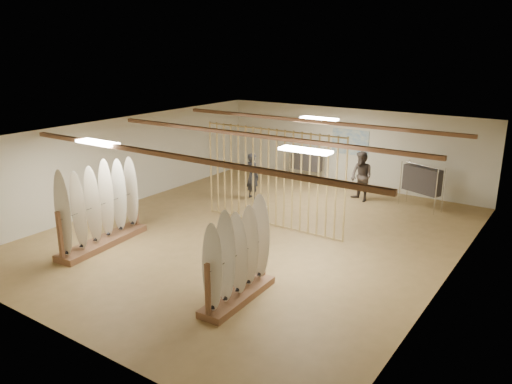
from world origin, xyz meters
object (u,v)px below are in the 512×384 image
Objects in this scene: clothing_rack_a at (307,160)px; shopper_b at (361,173)px; shopper_a at (252,173)px; rack_left at (101,218)px; clothing_rack_b at (422,180)px; rack_right at (238,269)px.

shopper_b is (2.56, -0.96, 0.06)m from clothing_rack_a.
clothing_rack_a is at bearing -81.85° from shopper_a.
clothing_rack_b is at bearing 46.32° from rack_left.
clothing_rack_a is at bearing 107.92° from rack_right.
clothing_rack_a is (-3.18, 8.60, 0.20)m from rack_right.
shopper_a is (-3.71, 5.86, 0.21)m from rack_right.
rack_right is (4.56, -0.33, -0.08)m from rack_left.
rack_right is at bearing -10.58° from rack_left.
shopper_b is at bearing -149.71° from clothing_rack_b.
rack_left reaches higher than shopper_a.
shopper_b is at bearing -130.80° from shopper_a.
shopper_b reaches higher than shopper_a.
clothing_rack_b is (4.42, -0.64, 0.05)m from clothing_rack_a.
shopper_b is at bearing 55.28° from rack_left.
rack_right is at bearing -78.34° from clothing_rack_b.
clothing_rack_a is 2.73m from shopper_b.
rack_left is at bearing -98.91° from clothing_rack_a.
shopper_a reaches higher than clothing_rack_b.
clothing_rack_b is 0.81× the size of shopper_a.
rack_left is at bearing 100.48° from shopper_a.
rack_right is 1.12× the size of shopper_b.
clothing_rack_a is 0.76× the size of shopper_a.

